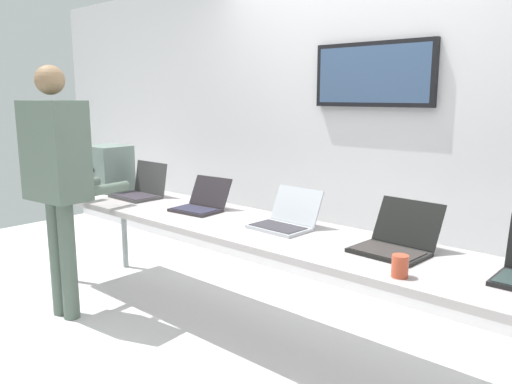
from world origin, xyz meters
The scene contains 11 objects.
ground centered at (0.00, 0.00, -0.02)m, with size 8.00×8.00×0.04m, color silver.
back_wall centered at (0.00, 1.13, 1.29)m, with size 8.00×0.11×2.56m.
workbench centered at (0.00, 0.00, 0.70)m, with size 3.74×0.70×0.75m.
equipment_box centered at (-1.65, 0.05, 0.94)m, with size 0.34×0.30×0.38m.
laptop_station_0 centered at (-1.22, 0.06, 0.81)m, with size 0.38×0.31×0.27m.
laptop_station_1 centered at (-0.52, 0.06, 0.80)m, with size 0.35×0.35×0.22m.
laptop_station_2 centered at (0.21, 0.08, 0.80)m, with size 0.35×0.34×0.23m.
laptop_station_3 centered at (0.92, 0.08, 0.80)m, with size 0.37×0.38×0.24m.
person centered at (-1.19, -0.62, 1.05)m, with size 0.48×0.62×1.73m.
coffee_mug centered at (1.11, -0.25, 0.80)m, with size 0.07×0.07×0.10m.
paper_sheet centered at (-1.52, -0.17, 0.75)m, with size 0.26×0.33×0.00m.
Camera 1 is at (2.06, -2.26, 1.53)m, focal length 35.85 mm.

